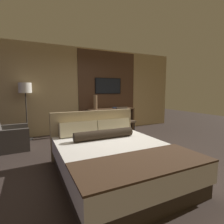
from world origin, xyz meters
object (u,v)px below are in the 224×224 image
(floor_lamp, at_px, (25,92))
(vase_tall, at_px, (95,102))
(desk_chair, at_px, (124,118))
(book, at_px, (116,108))
(desk, at_px, (111,116))
(armchair_by_window, at_px, (10,139))
(bed, at_px, (115,158))
(tv, at_px, (108,86))

(floor_lamp, xyz_separation_m, vase_tall, (2.06, -0.01, -0.33))
(desk_chair, relative_size, vase_tall, 1.87)
(floor_lamp, height_order, book, floor_lamp)
(desk, xyz_separation_m, desk_chair, (0.18, -0.63, -0.01))
(desk, distance_m, armchair_by_window, 3.11)
(desk_chair, relative_size, armchair_by_window, 1.08)
(desk, relative_size, desk_chair, 1.87)
(desk_chair, bearing_deg, desk, 96.59)
(vase_tall, bearing_deg, bed, -104.44)
(vase_tall, bearing_deg, desk_chair, -37.90)
(desk, height_order, tv, tv)
(desk_chair, relative_size, floor_lamp, 0.54)
(armchair_by_window, bearing_deg, desk, -78.19)
(tv, distance_m, armchair_by_window, 3.41)
(armchair_by_window, height_order, book, book)
(vase_tall, bearing_deg, book, 1.46)
(armchair_by_window, relative_size, floor_lamp, 0.50)
(vase_tall, relative_size, book, 1.89)
(tv, xyz_separation_m, book, (0.21, -0.21, -0.77))
(floor_lamp, bearing_deg, vase_tall, -0.36)
(vase_tall, bearing_deg, floor_lamp, 179.64)
(bed, height_order, armchair_by_window, bed)
(armchair_by_window, bearing_deg, floor_lamp, -29.32)
(armchair_by_window, bearing_deg, tv, -74.71)
(armchair_by_window, distance_m, book, 3.34)
(bed, bearing_deg, floor_lamp, 113.63)
(desk, xyz_separation_m, book, (0.21, -0.02, 0.28))
(bed, xyz_separation_m, book, (1.54, 2.97, 0.50))
(bed, xyz_separation_m, armchair_by_window, (-1.67, 2.23, -0.04))
(desk, distance_m, desk_chair, 0.65)
(floor_lamp, distance_m, vase_tall, 2.08)
(desk_chair, xyz_separation_m, vase_tall, (-0.76, 0.59, 0.50))
(vase_tall, xyz_separation_m, book, (0.78, 0.02, -0.22))
(desk, height_order, floor_lamp, floor_lamp)
(armchair_by_window, bearing_deg, desk_chair, -89.99)
(tv, bearing_deg, armchair_by_window, -162.33)
(tv, bearing_deg, bed, -112.73)
(desk_chair, height_order, floor_lamp, floor_lamp)
(armchair_by_window, height_order, vase_tall, vase_tall)
(bed, relative_size, book, 8.88)
(floor_lamp, relative_size, vase_tall, 3.45)
(desk_chair, distance_m, book, 0.67)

